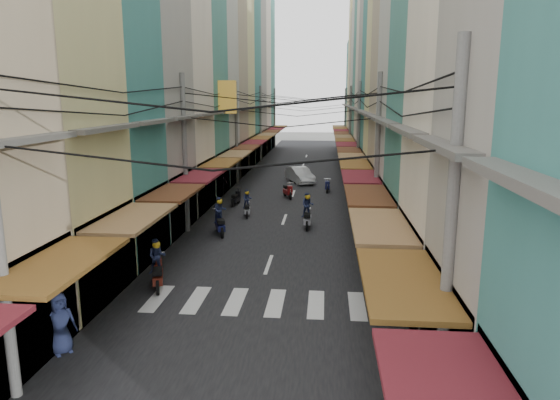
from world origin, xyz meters
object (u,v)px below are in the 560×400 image
Objects in this scene: bicycle at (425,253)px; traffic_sign at (392,214)px; white_car at (300,183)px; market_umbrella at (430,232)px.

bicycle is 3.16m from traffic_sign.
white_car is at bearing 1.38° from bicycle.
market_umbrella is at bearing -55.07° from traffic_sign.
white_car is 19.66m from bicycle.
white_car is at bearing 105.88° from market_umbrella.
bicycle is at bearing 80.54° from market_umbrella.
white_car reaches higher than bicycle.
traffic_sign is at bearing 110.65° from bicycle.
market_umbrella is (-0.54, -3.26, 1.89)m from bicycle.
traffic_sign is at bearing -98.91° from white_car.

